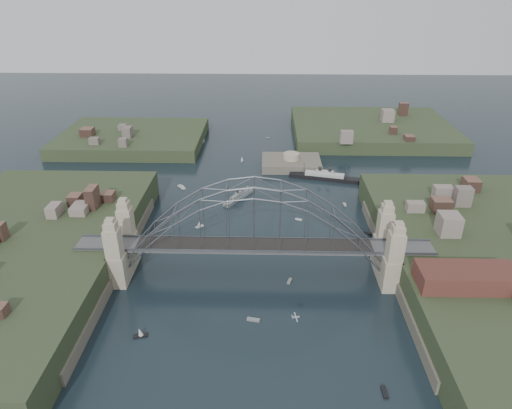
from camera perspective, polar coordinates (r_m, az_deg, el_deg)
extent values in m
plane|color=black|center=(112.74, -0.24, -8.69)|extent=(500.00, 500.00, 0.00)
cube|color=#505053|center=(108.29, -0.24, -5.25)|extent=(84.00, 6.00, 0.70)
cube|color=#4D5158|center=(105.47, -0.29, -5.86)|extent=(84.00, 0.25, 0.50)
cube|color=#4D5158|center=(110.56, -0.20, -4.18)|extent=(84.00, 0.25, 0.50)
cube|color=black|center=(108.00, -0.24, -5.00)|extent=(55.20, 5.20, 0.35)
cube|color=tan|center=(109.12, -17.19, -5.80)|extent=(3.40, 3.40, 17.70)
cube|color=tan|center=(117.22, -15.78, -3.19)|extent=(3.40, 3.40, 17.70)
cube|color=tan|center=(107.49, 16.81, -6.28)|extent=(3.40, 3.40, 17.70)
cube|color=tan|center=(115.71, 15.65, -3.59)|extent=(3.40, 3.40, 17.70)
cube|color=tan|center=(115.64, -16.15, -6.51)|extent=(4.08, 13.80, 8.00)
cube|color=tan|center=(114.10, 15.90, -6.96)|extent=(4.08, 13.80, 8.00)
cube|color=#2D3A20|center=(127.05, -27.58, -6.59)|extent=(50.00, 90.00, 12.00)
cube|color=#5A5548|center=(118.49, -17.82, -7.63)|extent=(6.00, 70.00, 4.00)
cube|color=#2D3A20|center=(124.47, 27.77, -7.35)|extent=(50.00, 90.00, 12.00)
cube|color=#5A5548|center=(116.81, 17.64, -8.15)|extent=(6.00, 70.00, 4.00)
cube|color=#2D3A20|center=(205.99, -15.05, 7.50)|extent=(60.00, 45.00, 9.00)
cube|color=#2D3A20|center=(217.07, 14.11, 8.65)|extent=(70.00, 55.00, 9.50)
cube|color=#5A5548|center=(174.92, 4.38, 4.57)|extent=(22.00, 16.00, 7.00)
cylinder|color=tan|center=(173.20, 4.43, 6.01)|extent=(6.00, 6.00, 2.40)
cube|color=#592D26|center=(104.02, 24.80, -8.25)|extent=(20.00, 8.00, 4.00)
cube|color=#505053|center=(97.83, 23.92, -17.54)|extent=(4.00, 22.00, 1.40)
cube|color=gray|center=(149.14, -2.06, 0.90)|extent=(9.82, 14.36, 1.38)
cube|color=gray|center=(148.69, -2.06, 1.26)|extent=(5.76, 8.11, 1.04)
cube|color=gray|center=(148.36, -2.07, 1.53)|extent=(2.99, 3.91, 0.69)
cylinder|color=black|center=(147.30, -2.31, 1.59)|extent=(0.75, 0.75, 1.38)
cylinder|color=black|center=(148.91, -1.83, 1.89)|extent=(0.75, 0.75, 1.38)
cylinder|color=#4D5158|center=(144.75, -3.11, 1.02)|extent=(0.14, 0.14, 3.45)
cylinder|color=#4D5158|center=(151.67, -1.07, 2.31)|extent=(0.14, 0.14, 3.45)
cube|color=gray|center=(195.74, -7.71, 7.15)|extent=(7.03, 16.04, 1.61)
cube|color=gray|center=(195.35, -7.73, 7.48)|extent=(4.29, 8.96, 1.21)
cube|color=gray|center=(195.05, -7.74, 7.73)|extent=(2.39, 4.21, 0.81)
cylinder|color=black|center=(193.87, -7.90, 7.82)|extent=(0.80, 0.80, 1.61)
cylinder|color=black|center=(195.78, -7.61, 8.03)|extent=(0.80, 0.80, 1.61)
cylinder|color=#4D5158|center=(190.83, -8.40, 7.42)|extent=(0.16, 0.16, 4.03)
cylinder|color=#4D5158|center=(198.98, -7.13, 8.31)|extent=(0.16, 0.16, 4.03)
cube|color=black|center=(164.81, 8.51, 3.26)|extent=(25.02, 9.29, 1.81)
cube|color=beige|center=(164.27, 8.54, 3.70)|extent=(13.93, 5.77, 1.36)
cube|color=beige|center=(163.88, 8.56, 4.03)|extent=(6.50, 3.31, 0.91)
cylinder|color=black|center=(163.76, 7.98, 4.35)|extent=(1.22, 1.22, 1.81)
cylinder|color=black|center=(163.42, 9.19, 4.21)|extent=(1.22, 1.22, 1.81)
cylinder|color=#4D5158|center=(164.57, 5.99, 4.50)|extent=(0.18, 0.18, 4.53)
cylinder|color=#4D5158|center=(163.10, 11.18, 3.91)|extent=(0.18, 0.18, 4.53)
cube|color=#B6BABF|center=(89.65, 4.99, -13.82)|extent=(1.44, 0.47, 0.25)
cube|color=#B6BABF|center=(89.63, 4.99, -13.80)|extent=(0.67, 2.83, 0.05)
cube|color=#B6BABF|center=(89.44, 4.54, -13.80)|extent=(0.27, 0.89, 0.31)
cube|color=beige|center=(133.29, -7.05, -2.76)|extent=(2.53, 2.38, 0.45)
cylinder|color=#4D5158|center=(132.78, -7.08, -2.37)|extent=(0.08, 0.08, 2.20)
cone|color=silver|center=(132.78, -7.08, -2.37)|extent=(1.59, 1.57, 1.92)
cube|color=beige|center=(136.64, 5.34, -1.88)|extent=(2.17, 1.36, 0.45)
cube|color=beige|center=(99.61, -0.33, -14.17)|extent=(2.87, 1.39, 0.45)
cube|color=beige|center=(147.20, 10.98, -0.06)|extent=(1.13, 2.42, 0.45)
cube|color=beige|center=(147.02, 10.99, 0.07)|extent=(0.87, 1.48, 0.40)
cylinder|color=black|center=(146.83, 11.01, 0.23)|extent=(0.16, 0.16, 0.70)
cube|color=beige|center=(158.77, -9.26, 2.14)|extent=(3.35, 3.80, 0.45)
cube|color=beige|center=(158.61, -9.27, 2.28)|extent=(2.26, 2.47, 0.40)
cylinder|color=black|center=(158.42, -9.28, 2.42)|extent=(0.16, 0.16, 0.70)
cube|color=beige|center=(156.18, -1.07, 2.08)|extent=(1.07, 1.48, 0.45)
cube|color=beige|center=(156.01, -1.07, 2.21)|extent=(0.74, 0.94, 0.40)
cylinder|color=black|center=(155.82, -1.08, 2.36)|extent=(0.16, 0.16, 0.70)
cube|color=beige|center=(89.22, 15.73, -21.60)|extent=(0.90, 2.63, 0.45)
cube|color=beige|center=(179.29, -1.75, 5.43)|extent=(0.90, 1.99, 0.45)
cylinder|color=#4D5158|center=(178.91, -1.76, 5.74)|extent=(0.08, 0.08, 2.20)
cone|color=silver|center=(178.91, -1.76, 5.74)|extent=(1.17, 1.37, 1.92)
cube|color=beige|center=(132.79, 13.82, -3.52)|extent=(2.51, 2.58, 0.45)
cube|color=beige|center=(98.82, -14.21, -15.60)|extent=(3.05, 1.62, 0.45)
cylinder|color=#4D5158|center=(98.13, -14.28, -15.14)|extent=(0.08, 0.08, 2.20)
cone|color=silver|center=(98.13, -14.28, -15.14)|extent=(1.44, 1.26, 1.92)
cube|color=beige|center=(205.88, 1.49, 8.30)|extent=(1.78, 1.45, 0.45)
cube|color=beige|center=(144.58, -16.81, -1.30)|extent=(1.81, 2.93, 0.45)
cube|color=beige|center=(144.40, -16.83, -1.16)|extent=(1.30, 1.83, 0.40)
cylinder|color=black|center=(144.20, -16.85, -1.00)|extent=(0.16, 0.16, 0.70)
cube|color=beige|center=(110.52, 4.20, -9.51)|extent=(1.37, 2.34, 0.45)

